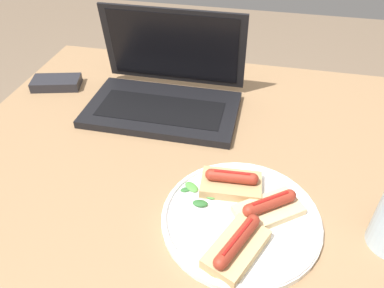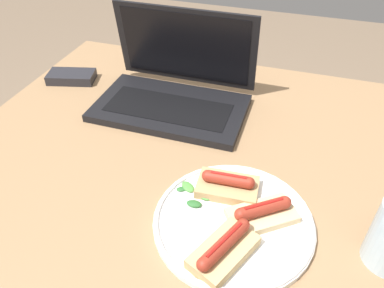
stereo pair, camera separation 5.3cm
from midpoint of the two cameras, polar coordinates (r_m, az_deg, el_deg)
The scene contains 8 objects.
desk at distance 0.85m, azimuth -0.97°, elevation -4.01°, with size 1.04×0.82×0.74m.
laptop at distance 0.92m, azimuth -5.72°, elevation 8.00°, with size 0.36×0.24×0.22m.
plate at distance 0.65m, azimuth 5.14°, elevation -11.22°, with size 0.27×0.27×0.02m.
sausage_toast_left at distance 0.65m, azimuth 9.36°, elevation -9.56°, with size 0.13×0.12×0.04m.
sausage_toast_middle at distance 0.59m, azimuth 4.22°, elevation -15.39°, with size 0.10×0.13×0.04m.
sausage_toast_right at distance 0.69m, azimuth 3.80°, elevation -5.90°, with size 0.11×0.08×0.04m.
salad_pile at distance 0.68m, azimuth -1.01°, elevation -7.67°, with size 0.07×0.06×0.01m.
external_drive at distance 1.07m, azimuth -21.32°, elevation 8.65°, with size 0.14×0.09×0.02m.
Camera 1 is at (0.12, -0.61, 1.25)m, focal length 35.00 mm.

